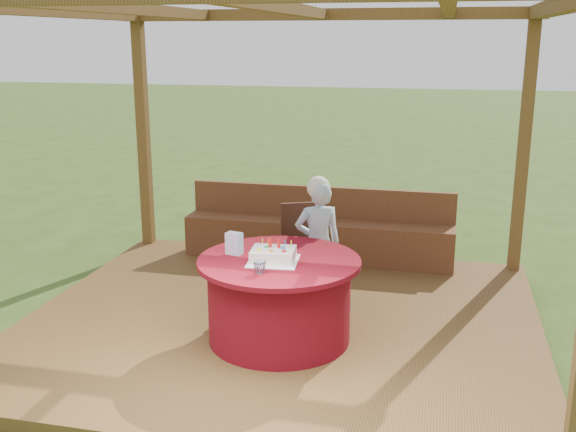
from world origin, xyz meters
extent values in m
plane|color=#2F4B19|center=(0.00, 0.00, 0.00)|extent=(60.00, 60.00, 0.00)
cube|color=brown|center=(0.00, 0.00, 0.06)|extent=(4.50, 4.00, 0.12)
cube|color=brown|center=(-2.13, 1.88, 1.42)|extent=(0.12, 0.12, 2.60)
cube|color=brown|center=(2.13, 1.88, 1.42)|extent=(0.12, 0.12, 2.60)
cube|color=brown|center=(0.00, 1.88, 2.78)|extent=(4.50, 0.14, 0.12)
cube|color=brown|center=(-2.13, 0.00, 2.78)|extent=(0.14, 4.00, 0.12)
cube|color=brown|center=(2.13, 0.00, 2.78)|extent=(0.14, 4.00, 0.12)
cube|color=brown|center=(-1.30, 0.00, 2.78)|extent=(0.10, 3.70, 0.10)
cube|color=brown|center=(0.00, 0.00, 2.78)|extent=(0.10, 3.70, 0.10)
cube|color=brown|center=(1.30, 0.00, 2.78)|extent=(0.10, 3.70, 0.10)
cube|color=brown|center=(0.00, 1.70, 0.34)|extent=(3.00, 0.42, 0.45)
cube|color=brown|center=(0.00, 1.88, 0.75)|extent=(3.00, 0.06, 0.35)
cylinder|color=maroon|center=(0.08, -0.41, 0.45)|extent=(1.16, 1.16, 0.66)
cylinder|color=maroon|center=(0.08, -0.41, 0.80)|extent=(1.32, 1.32, 0.04)
cube|color=#3E2013|center=(0.12, 0.57, 0.56)|extent=(0.58, 0.58, 0.05)
cylinder|color=#3E2013|center=(0.03, 0.33, 0.34)|extent=(0.04, 0.04, 0.44)
cylinder|color=#3E2013|center=(0.35, 0.48, 0.34)|extent=(0.04, 0.04, 0.44)
cylinder|color=#3E2013|center=(-0.12, 0.66, 0.34)|extent=(0.04, 0.04, 0.44)
cylinder|color=#3E2013|center=(0.20, 0.80, 0.34)|extent=(0.04, 0.04, 0.44)
cube|color=#3E2013|center=(0.03, 0.75, 0.78)|extent=(0.42, 0.21, 0.45)
imported|color=#91BCD8|center=(0.24, 0.41, 0.71)|extent=(0.51, 0.43, 1.18)
sphere|color=white|center=(0.24, 0.41, 1.24)|extent=(0.21, 0.21, 0.21)
cube|color=white|center=(0.05, -0.48, 0.82)|extent=(0.42, 0.42, 0.01)
cube|color=white|center=(0.05, -0.48, 0.87)|extent=(0.37, 0.30, 0.10)
cylinder|color=red|center=(0.01, -0.44, 0.96)|extent=(0.03, 0.03, 0.07)
cylinder|color=red|center=(0.08, -0.44, 0.96)|extent=(0.03, 0.03, 0.07)
sphere|color=yellow|center=(-0.05, -0.54, 0.93)|extent=(0.04, 0.04, 0.04)
sphere|color=orange|center=(0.05, -0.55, 0.93)|extent=(0.04, 0.04, 0.04)
sphere|color=red|center=(0.15, -0.53, 0.93)|extent=(0.04, 0.04, 0.04)
sphere|color=green|center=(-0.01, -0.46, 0.93)|extent=(0.04, 0.04, 0.04)
sphere|color=blue|center=(0.12, -0.45, 0.93)|extent=(0.04, 0.04, 0.04)
cube|color=#E191CF|center=(-0.31, -0.37, 0.91)|extent=(0.14, 0.11, 0.18)
imported|color=white|center=(0.02, -0.77, 0.86)|extent=(0.13, 0.13, 0.09)
camera|label=1|loc=(1.33, -5.41, 2.55)|focal=42.00mm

